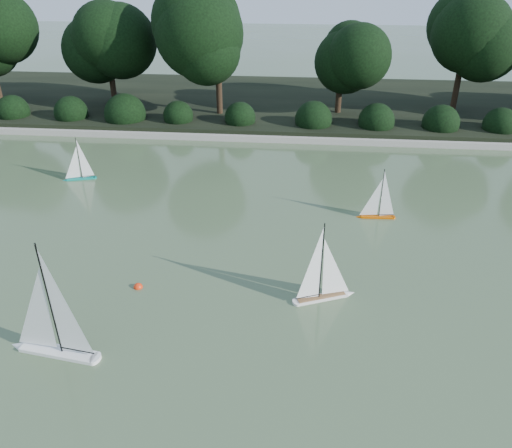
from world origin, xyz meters
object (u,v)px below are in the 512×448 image
object	(u,v)px
sailboat_white_b	(327,286)
race_buoy	(138,287)
sailboat_teal	(77,173)
sailboat_orange	(375,210)
sailboat_white_a	(48,335)

from	to	relation	value
sailboat_white_b	race_buoy	bearing A→B (deg)	-179.79
sailboat_teal	sailboat_orange	bearing A→B (deg)	-10.98
sailboat_white_a	race_buoy	distance (m)	1.84
sailboat_white_b	sailboat_teal	world-z (taller)	sailboat_white_b
sailboat_teal	race_buoy	size ratio (longest dim) A/B	7.44
sailboat_white_b	sailboat_teal	distance (m)	7.55
sailboat_white_b	sailboat_orange	xyz separation A→B (m)	(1.11, 3.02, -0.05)
sailboat_orange	sailboat_teal	world-z (taller)	sailboat_orange
sailboat_white_a	sailboat_teal	world-z (taller)	sailboat_white_a
sailboat_white_b	sailboat_white_a	bearing A→B (deg)	-156.83
sailboat_white_a	race_buoy	size ratio (longest dim) A/B	12.50
sailboat_white_b	race_buoy	size ratio (longest dim) A/B	9.73
sailboat_orange	race_buoy	distance (m)	5.26
sailboat_white_a	sailboat_orange	size ratio (longest dim) A/B	1.64
sailboat_white_a	sailboat_teal	distance (m)	6.49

